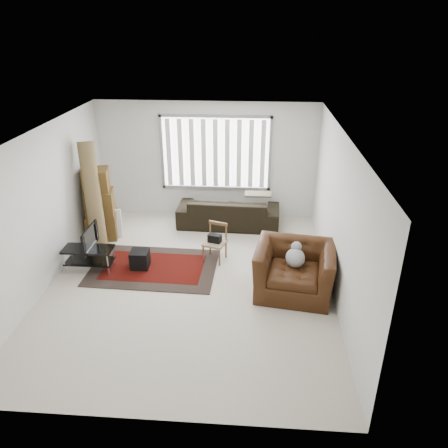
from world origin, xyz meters
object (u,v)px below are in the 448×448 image
object	(u,v)px
sofa	(229,207)
armchair	(294,267)
tv_stand	(89,254)
side_chair	(215,241)
moving_boxes	(100,207)

from	to	relation	value
sofa	armchair	bearing A→B (deg)	118.54
tv_stand	side_chair	bearing A→B (deg)	13.71
armchair	tv_stand	bearing A→B (deg)	-178.32
armchair	moving_boxes	bearing A→B (deg)	163.89
tv_stand	armchair	distance (m)	3.81
sofa	side_chair	world-z (taller)	sofa
armchair	side_chair	bearing A→B (deg)	153.63
moving_boxes	armchair	size ratio (longest dim) A/B	1.04
moving_boxes	sofa	distance (m)	2.81
moving_boxes	side_chair	xyz separation A→B (m)	(2.52, -0.80, -0.30)
tv_stand	sofa	size ratio (longest dim) A/B	0.40
moving_boxes	armchair	world-z (taller)	moving_boxes
tv_stand	sofa	world-z (taller)	sofa
moving_boxes	side_chair	distance (m)	2.66
sofa	side_chair	distance (m)	1.60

